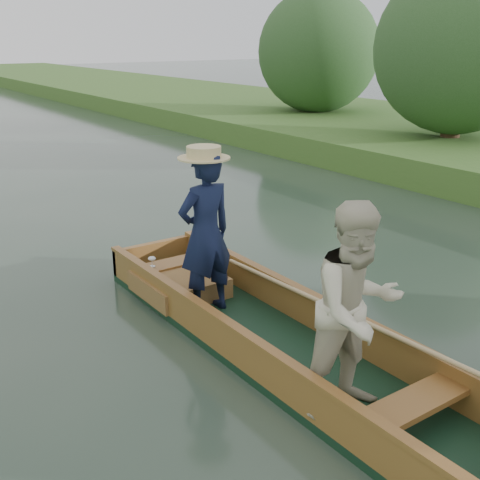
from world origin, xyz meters
TOP-DOWN VIEW (x-y plane):
  - ground at (0.00, 0.00)m, footprint 120.00×120.00m
  - trees_far at (0.34, 7.66)m, footprint 22.98×12.49m
  - punt at (-0.10, -0.09)m, footprint 1.16×5.00m

SIDE VIEW (x-z plane):
  - ground at x=0.00m, z-range 0.00..0.00m
  - punt at x=-0.10m, z-range -0.30..1.51m
  - trees_far at x=0.34m, z-range 0.16..4.84m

